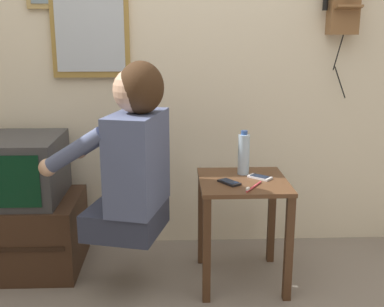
# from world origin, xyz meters

# --- Properties ---
(wall_back) EXTENTS (6.80, 0.05, 2.55)m
(wall_back) POSITION_xyz_m (0.00, 1.26, 1.27)
(wall_back) COLOR beige
(wall_back) RESTS_ON ground_plane
(side_table) EXTENTS (0.46, 0.48, 0.58)m
(side_table) POSITION_xyz_m (0.36, 0.70, 0.45)
(side_table) COLOR #51331E
(side_table) RESTS_ON ground_plane
(person) EXTENTS (0.64, 0.54, 0.88)m
(person) POSITION_xyz_m (-0.21, 0.61, 0.75)
(person) COLOR #2D3347
(person) RESTS_ON ground_plane
(tv_stand) EXTENTS (0.72, 0.53, 0.42)m
(tv_stand) POSITION_xyz_m (-0.91, 0.91, 0.21)
(tv_stand) COLOR #382316
(tv_stand) RESTS_ON ground_plane
(television) EXTENTS (0.56, 0.51, 0.36)m
(television) POSITION_xyz_m (-0.92, 0.92, 0.60)
(television) COLOR #38383A
(television) RESTS_ON tv_stand
(wall_mirror) EXTENTS (0.46, 0.03, 0.71)m
(wall_mirror) POSITION_xyz_m (-0.49, 1.22, 1.43)
(wall_mirror) COLOR olive
(cell_phone_held) EXTENTS (0.12, 0.14, 0.01)m
(cell_phone_held) POSITION_xyz_m (0.28, 0.64, 0.59)
(cell_phone_held) COLOR black
(cell_phone_held) RESTS_ON side_table
(cell_phone_spare) EXTENTS (0.13, 0.13, 0.01)m
(cell_phone_spare) POSITION_xyz_m (0.45, 0.73, 0.59)
(cell_phone_spare) COLOR silver
(cell_phone_spare) RESTS_ON side_table
(water_bottle) EXTENTS (0.06, 0.06, 0.24)m
(water_bottle) POSITION_xyz_m (0.38, 0.81, 0.70)
(water_bottle) COLOR #ADC6DB
(water_bottle) RESTS_ON side_table
(toothbrush) EXTENTS (0.11, 0.16, 0.02)m
(toothbrush) POSITION_xyz_m (0.39, 0.56, 0.59)
(toothbrush) COLOR #D83F4C
(toothbrush) RESTS_ON side_table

